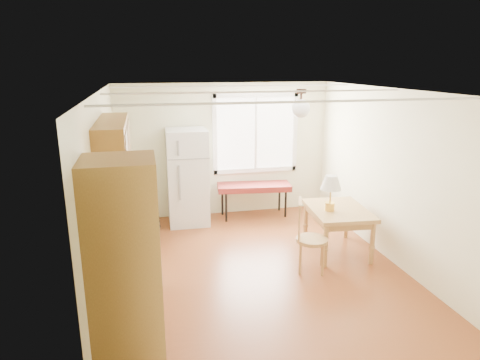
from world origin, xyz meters
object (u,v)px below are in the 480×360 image
object	(u,v)px
refrigerator	(188,177)
dining_table	(338,215)
chair	(305,231)
bench	(254,188)

from	to	relation	value
refrigerator	dining_table	world-z (taller)	refrigerator
chair	bench	bearing A→B (deg)	114.26
dining_table	chair	distance (m)	0.85
dining_table	chair	world-z (taller)	chair
refrigerator	chair	size ratio (longest dim) A/B	1.70
bench	dining_table	world-z (taller)	dining_table
dining_table	chair	xyz separation A→B (m)	(-0.71, -0.47, -0.02)
bench	chair	size ratio (longest dim) A/B	1.40
refrigerator	dining_table	distance (m)	2.76
refrigerator	bench	bearing A→B (deg)	4.21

